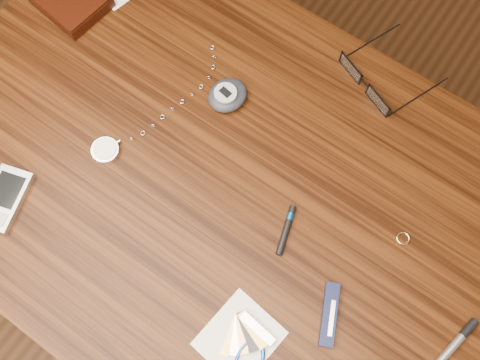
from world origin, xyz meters
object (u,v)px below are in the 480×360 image
(pedometer, at_px, (227,95))
(silver_pen, at_px, (449,351))
(pocket_knife, at_px, (329,314))
(notepad_keys, at_px, (245,349))
(pocket_watch, at_px, (110,147))
(desk, at_px, (219,197))
(pda_phone, at_px, (5,199))
(eyeglasses, at_px, (368,82))

(pedometer, xyz_separation_m, silver_pen, (0.49, -0.15, -0.01))
(pocket_knife, bearing_deg, notepad_keys, -123.67)
(pocket_watch, bearing_deg, silver_pen, 3.43)
(desk, distance_m, pda_phone, 0.35)
(pedometer, bearing_deg, notepad_keys, -50.88)
(pocket_watch, height_order, pda_phone, pda_phone)
(pedometer, distance_m, silver_pen, 0.51)
(silver_pen, bearing_deg, pocket_watch, -176.57)
(pocket_knife, relative_size, silver_pen, 0.64)
(eyeglasses, xyz_separation_m, silver_pen, (0.31, -0.30, -0.01))
(desk, relative_size, pda_phone, 8.93)
(pocket_watch, bearing_deg, eyeglasses, 50.24)
(notepad_keys, distance_m, silver_pen, 0.29)
(pedometer, xyz_separation_m, notepad_keys, (0.25, -0.31, -0.01))
(desk, distance_m, pocket_watch, 0.21)
(pda_phone, xyz_separation_m, silver_pen, (0.67, 0.20, -0.00))
(eyeglasses, distance_m, pocket_watch, 0.44)
(pda_phone, height_order, pocket_knife, pda_phone)
(desk, distance_m, notepad_keys, 0.28)
(pocket_knife, distance_m, silver_pen, 0.17)
(eyeglasses, relative_size, notepad_keys, 1.45)
(notepad_keys, xyz_separation_m, pocket_knife, (0.07, 0.11, 0.00))
(pedometer, height_order, pocket_knife, pedometer)
(pocket_watch, xyz_separation_m, pda_phone, (-0.08, -0.16, 0.00))
(eyeglasses, relative_size, pedometer, 2.23)
(eyeglasses, xyz_separation_m, pda_phone, (-0.36, -0.50, -0.01))
(pda_phone, bearing_deg, eyeglasses, 54.29)
(eyeglasses, xyz_separation_m, pocket_knife, (0.15, -0.35, -0.01))
(eyeglasses, height_order, pocket_knife, eyeglasses)
(eyeglasses, distance_m, pda_phone, 0.61)
(pocket_watch, xyz_separation_m, silver_pen, (0.59, 0.04, -0.00))
(pedometer, distance_m, notepad_keys, 0.40)
(desk, xyz_separation_m, eyeglasses, (0.11, 0.28, 0.11))
(notepad_keys, bearing_deg, desk, 134.92)
(desk, bearing_deg, eyeglasses, 68.37)
(pda_phone, distance_m, notepad_keys, 0.43)
(desk, height_order, eyeglasses, eyeglasses)
(eyeglasses, height_order, pocket_watch, eyeglasses)
(eyeglasses, bearing_deg, desk, -111.63)
(pocket_watch, relative_size, pda_phone, 2.52)
(pocket_watch, bearing_deg, pedometer, 60.74)
(desk, xyz_separation_m, pocket_knife, (0.26, -0.08, 0.11))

